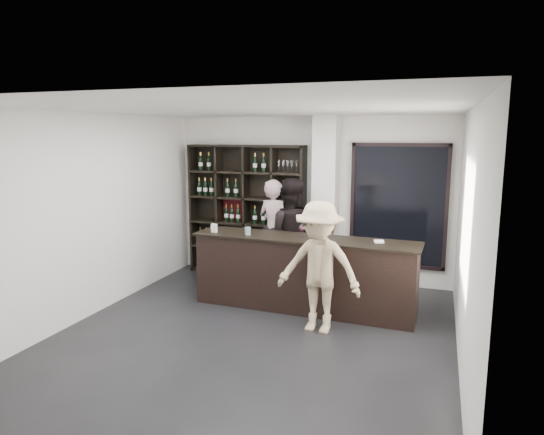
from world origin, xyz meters
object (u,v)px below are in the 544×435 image
at_px(wine_shelf, 246,211).
at_px(taster_pink, 274,230).
at_px(taster_black, 289,236).
at_px(customer, 319,267).
at_px(tasting_counter, 303,274).

xyz_separation_m(wine_shelf, taster_pink, (0.59, -0.17, -0.29)).
distance_m(taster_black, customer, 1.68).
distance_m(taster_pink, customer, 2.39).
xyz_separation_m(wine_shelf, tasting_counter, (1.50, -1.47, -0.65)).
bearing_deg(wine_shelf, customer, -48.73).
relative_size(tasting_counter, taster_black, 1.76).
height_order(taster_pink, customer, taster_pink).
bearing_deg(tasting_counter, wine_shelf, 137.71).
bearing_deg(taster_pink, customer, 145.49).
distance_m(wine_shelf, taster_pink, 0.68).
relative_size(taster_black, customer, 1.09).
xyz_separation_m(taster_pink, taster_black, (0.46, -0.55, 0.04)).
height_order(tasting_counter, customer, customer).
height_order(taster_pink, taster_black, taster_black).
bearing_deg(tasting_counter, taster_black, 123.00).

